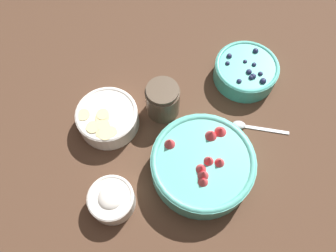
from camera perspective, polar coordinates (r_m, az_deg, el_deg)
name	(u,v)px	position (r m, az deg, el deg)	size (l,w,h in m)	color
ground_plane	(197,133)	(0.80, 5.11, -1.22)	(4.00, 4.00, 0.00)	#4C3323
bowl_strawberries	(203,164)	(0.73, 6.05, -6.56)	(0.23, 0.23, 0.09)	#56B7A8
bowl_blueberries	(246,70)	(0.88, 13.41, 9.42)	(0.16, 0.16, 0.06)	#47AD9E
bowl_bananas	(107,117)	(0.79, -10.49, 1.47)	(0.15, 0.15, 0.06)	white
bowl_cream	(112,199)	(0.72, -9.81, -12.49)	(0.10, 0.10, 0.06)	silver
jar_chocolate	(163,101)	(0.79, -0.93, 4.43)	(0.08, 0.08, 0.09)	brown
spoon	(250,127)	(0.82, 14.02, -0.09)	(0.14, 0.03, 0.01)	#B2B2B7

